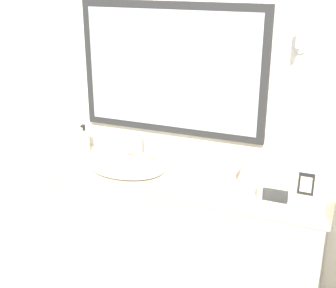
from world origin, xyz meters
TOP-DOWN VIEW (x-y plane):
  - wall_back at (-0.01, 0.58)m, footprint 8.00×0.18m
  - vanity_counter at (0.00, 0.30)m, footprint 1.70×0.52m
  - sink_basin at (-0.37, 0.28)m, footprint 0.47×0.40m
  - soap_bottle at (-0.77, 0.43)m, footprint 0.06×0.06m
  - appliance_box at (0.55, 0.23)m, footprint 0.19×0.15m
  - picture_frame at (0.69, 0.34)m, footprint 0.09×0.01m
  - hand_towel_near_sink at (0.22, 0.43)m, footprint 0.15×0.12m
  - hand_towel_far_corner at (0.40, 0.40)m, footprint 0.16×0.12m
  - metal_tray at (0.22, 0.23)m, footprint 0.14×0.12m

SIDE VIEW (x-z plane):
  - vanity_counter at x=0.00m, z-range 0.00..0.86m
  - metal_tray at x=0.22m, z-range 0.86..0.87m
  - hand_towel_far_corner at x=0.40m, z-range 0.86..0.89m
  - sink_basin at x=-0.37m, z-range 0.78..0.97m
  - hand_towel_near_sink at x=0.22m, z-range 0.86..0.90m
  - appliance_box at x=0.55m, z-range 0.86..0.97m
  - picture_frame at x=0.69m, z-range 0.86..0.98m
  - soap_bottle at x=-0.77m, z-range 0.84..1.04m
  - wall_back at x=-0.01m, z-range 0.01..2.56m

